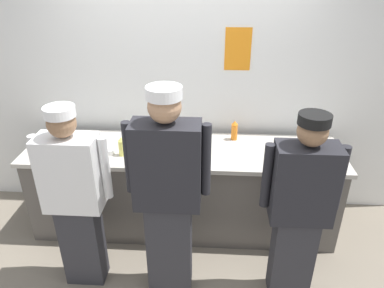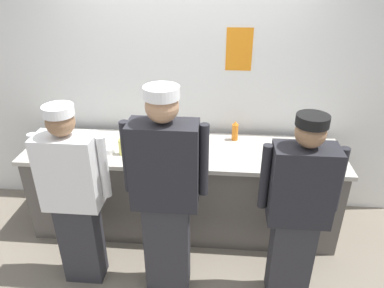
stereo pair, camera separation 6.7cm
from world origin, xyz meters
The scene contains 15 objects.
ground_plane centered at (0.00, 0.00, 0.00)m, with size 9.00×9.00×0.00m, color slate.
wall_back centered at (0.00, 0.89, 1.45)m, with size 4.67×0.11×2.90m.
prep_counter centered at (0.00, 0.39, 0.45)m, with size 2.98×0.74×0.89m.
chef_near_left centered at (-0.78, -0.36, 0.85)m, with size 0.58×0.24×1.60m.
chef_center centered at (-0.05, -0.39, 0.95)m, with size 0.63×0.24×1.77m.
chef_far_right centered at (0.93, -0.40, 0.85)m, with size 0.59×0.24×1.60m.
plate_stack_front centered at (1.01, 0.33, 0.92)m, with size 0.25×0.25×0.05m.
mixing_bowl_steel centered at (-0.01, 0.32, 0.95)m, with size 0.35×0.35×0.11m, color #B7BABF.
sheet_tray centered at (-1.04, 0.35, 0.90)m, with size 0.43×0.33×0.02m, color #B7BABF.
squeeze_bottle_primary centered at (0.49, 0.63, 0.99)m, with size 0.06×0.06×0.20m.
squeeze_bottle_secondary centered at (-0.54, 0.25, 0.98)m, with size 0.06×0.06×0.18m.
ramekin_yellow_sauce centered at (1.10, 0.54, 0.91)m, with size 0.10×0.10×0.04m.
ramekin_red_sauce centered at (1.21, 0.46, 0.91)m, with size 0.10×0.10×0.04m.
ramekin_orange_sauce centered at (-0.67, 0.27, 0.92)m, with size 0.10×0.10×0.04m.
deli_cup centered at (-0.35, 0.25, 0.94)m, with size 0.09×0.09×0.09m, color white.
Camera 1 is at (0.27, -2.59, 2.49)m, focal length 33.67 mm.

